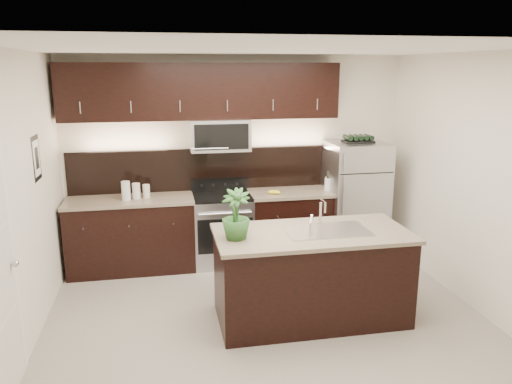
% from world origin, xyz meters
% --- Properties ---
extents(ground, '(4.50, 4.50, 0.00)m').
position_xyz_m(ground, '(0.00, 0.00, 0.00)').
color(ground, gray).
rests_on(ground, ground).
extents(room_walls, '(4.52, 4.02, 2.71)m').
position_xyz_m(room_walls, '(-0.11, -0.04, 1.70)').
color(room_walls, silver).
rests_on(room_walls, ground).
extents(counter_run, '(3.51, 0.65, 0.94)m').
position_xyz_m(counter_run, '(-0.46, 1.69, 0.47)').
color(counter_run, black).
rests_on(counter_run, ground).
extents(upper_fixtures, '(3.49, 0.40, 1.66)m').
position_xyz_m(upper_fixtures, '(-0.43, 1.84, 2.14)').
color(upper_fixtures, black).
rests_on(upper_fixtures, counter_run).
extents(island, '(1.96, 0.96, 0.94)m').
position_xyz_m(island, '(0.45, 0.01, 0.47)').
color(island, black).
rests_on(island, ground).
extents(sink_faucet, '(0.84, 0.50, 0.28)m').
position_xyz_m(sink_faucet, '(0.60, 0.02, 0.96)').
color(sink_faucet, silver).
rests_on(sink_faucet, island).
extents(refrigerator, '(0.76, 0.69, 1.57)m').
position_xyz_m(refrigerator, '(1.57, 1.63, 0.79)').
color(refrigerator, '#B2B2B7').
rests_on(refrigerator, ground).
extents(wine_rack, '(0.39, 0.24, 0.09)m').
position_xyz_m(wine_rack, '(1.57, 1.63, 1.62)').
color(wine_rack, black).
rests_on(wine_rack, refrigerator).
extents(plant, '(0.33, 0.33, 0.49)m').
position_xyz_m(plant, '(-0.33, -0.05, 1.18)').
color(plant, '#285722').
rests_on(plant, island).
extents(canisters, '(0.34, 0.17, 0.24)m').
position_xyz_m(canisters, '(-1.36, 1.67, 1.04)').
color(canisters, silver).
rests_on(canisters, counter_run).
extents(french_press, '(0.09, 0.09, 0.26)m').
position_xyz_m(french_press, '(1.17, 1.64, 1.04)').
color(french_press, silver).
rests_on(french_press, counter_run).
extents(bananas, '(0.20, 0.18, 0.05)m').
position_xyz_m(bananas, '(0.39, 1.61, 0.97)').
color(bananas, yellow).
rests_on(bananas, counter_run).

